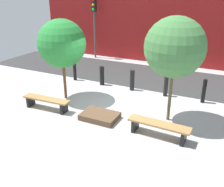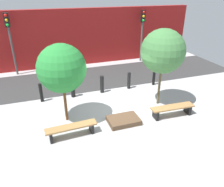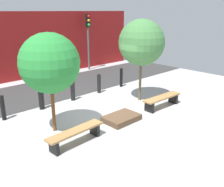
# 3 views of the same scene
# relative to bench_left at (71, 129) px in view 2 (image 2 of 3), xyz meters

# --- Properties ---
(ground_plane) EXTENTS (18.00, 18.00, 0.00)m
(ground_plane) POSITION_rel_bench_left_xyz_m (2.13, 1.15, -0.32)
(ground_plane) COLOR #A5A5A5
(road_strip) EXTENTS (18.00, 3.70, 0.01)m
(road_strip) POSITION_rel_bench_left_xyz_m (2.13, 5.28, -0.32)
(road_strip) COLOR #323232
(road_strip) RESTS_ON ground
(building_facade) EXTENTS (16.20, 0.50, 3.71)m
(building_facade) POSITION_rel_bench_left_xyz_m (2.13, 8.21, 1.53)
(building_facade) COLOR maroon
(building_facade) RESTS_ON ground
(bench_left) EXTENTS (1.88, 0.47, 0.44)m
(bench_left) POSITION_rel_bench_left_xyz_m (0.00, 0.00, 0.00)
(bench_left) COLOR black
(bench_left) RESTS_ON ground
(bench_right) EXTENTS (1.90, 0.51, 0.46)m
(bench_right) POSITION_rel_bench_left_xyz_m (4.25, -0.00, 0.01)
(bench_right) COLOR black
(bench_right) RESTS_ON ground
(planter_bed) EXTENTS (1.25, 0.87, 0.20)m
(planter_bed) POSITION_rel_bench_left_xyz_m (2.13, 0.20, -0.22)
(planter_bed) COLOR brown
(planter_bed) RESTS_ON ground
(tree_behind_left_bench) EXTENTS (1.85, 1.85, 3.16)m
(tree_behind_left_bench) POSITION_rel_bench_left_xyz_m (0.00, 1.18, 1.91)
(tree_behind_left_bench) COLOR brown
(tree_behind_left_bench) RESTS_ON ground
(tree_behind_right_bench) EXTENTS (1.90, 1.90, 3.45)m
(tree_behind_right_bench) POSITION_rel_bench_left_xyz_m (4.25, 1.18, 2.17)
(tree_behind_right_bench) COLOR brown
(tree_behind_right_bench) RESTS_ON ground
(bollard_far_left) EXTENTS (0.15, 0.15, 0.91)m
(bollard_far_left) POSITION_rel_bench_left_xyz_m (-0.88, 3.18, 0.13)
(bollard_far_left) COLOR black
(bollard_far_left) RESTS_ON ground
(bollard_left) EXTENTS (0.21, 0.21, 0.87)m
(bollard_left) POSITION_rel_bench_left_xyz_m (0.63, 3.18, 0.11)
(bollard_left) COLOR black
(bollard_left) RESTS_ON ground
(bollard_center) EXTENTS (0.20, 0.20, 0.91)m
(bollard_center) POSITION_rel_bench_left_xyz_m (2.13, 3.18, 0.13)
(bollard_center) COLOR black
(bollard_center) RESTS_ON ground
(bollard_right) EXTENTS (0.17, 0.17, 0.90)m
(bollard_right) POSITION_rel_bench_left_xyz_m (3.63, 3.18, 0.13)
(bollard_right) COLOR black
(bollard_right) RESTS_ON ground
(bollard_far_right) EXTENTS (0.15, 0.15, 0.95)m
(bollard_far_right) POSITION_rel_bench_left_xyz_m (5.13, 3.18, 0.15)
(bollard_far_right) COLOR black
(bollard_far_right) RESTS_ON ground
(traffic_light_west) EXTENTS (0.28, 0.27, 3.66)m
(traffic_light_west) POSITION_rel_bench_left_xyz_m (-2.13, 7.41, 2.20)
(traffic_light_west) COLOR #505050
(traffic_light_west) RESTS_ON ground
(traffic_light_mid_west) EXTENTS (0.28, 0.27, 3.53)m
(traffic_light_mid_west) POSITION_rel_bench_left_xyz_m (6.39, 7.41, 2.12)
(traffic_light_mid_west) COLOR #515151
(traffic_light_mid_west) RESTS_ON ground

